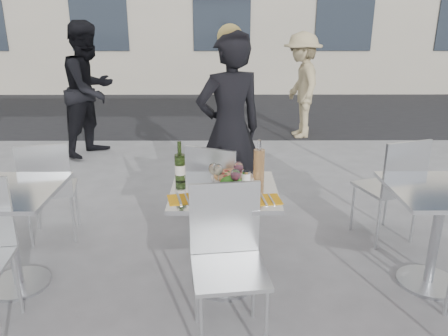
{
  "coord_description": "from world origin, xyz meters",
  "views": [
    {
      "loc": [
        -0.02,
        -2.76,
        1.84
      ],
      "look_at": [
        0.0,
        0.15,
        0.85
      ],
      "focal_mm": 35.0,
      "sensor_mm": 36.0,
      "label": 1
    }
  ],
  "objects_px": {
    "pizza_near": "(221,199)",
    "napkin_right": "(266,199)",
    "pedestrian_b": "(301,86)",
    "napkin_left": "(182,199)",
    "wineglass_red_a": "(235,176)",
    "pizza_far": "(233,176)",
    "chair_far": "(216,189)",
    "wineglass_white_a": "(218,171)",
    "carafe": "(259,163)",
    "side_table_left": "(8,218)",
    "chair_near": "(227,250)",
    "sugar_shaker": "(246,178)",
    "side_chair_rfar": "(394,182)",
    "salad_plate": "(231,184)",
    "pedestrian_a": "(90,90)",
    "side_chair_lfar": "(48,184)",
    "wineglass_white_b": "(213,170)",
    "wine_bottle": "(180,166)",
    "side_table_right": "(439,217)",
    "woman_diner": "(230,131)",
    "wineglass_red_b": "(238,168)",
    "main_table": "(224,217)"
  },
  "relations": [
    {
      "from": "side_chair_rfar",
      "to": "salad_plate",
      "type": "xyz_separation_m",
      "value": [
        -1.38,
        -0.64,
        0.23
      ]
    },
    {
      "from": "side_table_left",
      "to": "carafe",
      "type": "distance_m",
      "value": 1.79
    },
    {
      "from": "sugar_shaker",
      "to": "chair_near",
      "type": "bearing_deg",
      "value": -103.91
    },
    {
      "from": "side_table_right",
      "to": "wineglass_red_a",
      "type": "distance_m",
      "value": 1.46
    },
    {
      "from": "side_table_left",
      "to": "wine_bottle",
      "type": "relative_size",
      "value": 2.54
    },
    {
      "from": "pedestrian_a",
      "to": "pizza_near",
      "type": "relative_size",
      "value": 5.81
    },
    {
      "from": "carafe",
      "to": "pedestrian_b",
      "type": "bearing_deg",
      "value": 76.04
    },
    {
      "from": "wineglass_white_a",
      "to": "wineglass_white_b",
      "type": "bearing_deg",
      "value": 147.8
    },
    {
      "from": "woman_diner",
      "to": "wineglass_red_a",
      "type": "xyz_separation_m",
      "value": [
        0.02,
        -1.15,
        -0.02
      ]
    },
    {
      "from": "chair_near",
      "to": "salad_plate",
      "type": "xyz_separation_m",
      "value": [
        0.03,
        0.49,
        0.23
      ]
    },
    {
      "from": "chair_far",
      "to": "wineglass_white_a",
      "type": "xyz_separation_m",
      "value": [
        0.02,
        -0.46,
        0.32
      ]
    },
    {
      "from": "chair_near",
      "to": "pedestrian_a",
      "type": "bearing_deg",
      "value": 108.95
    },
    {
      "from": "wineglass_white_b",
      "to": "napkin_right",
      "type": "height_order",
      "value": "wineglass_white_b"
    },
    {
      "from": "pedestrian_a",
      "to": "wineglass_red_b",
      "type": "height_order",
      "value": "pedestrian_a"
    },
    {
      "from": "side_table_left",
      "to": "woman_diner",
      "type": "relative_size",
      "value": 0.43
    },
    {
      "from": "wineglass_white_b",
      "to": "chair_far",
      "type": "bearing_deg",
      "value": 88.4
    },
    {
      "from": "side_chair_rfar",
      "to": "wineglass_white_b",
      "type": "xyz_separation_m",
      "value": [
        -1.5,
        -0.56,
        0.31
      ]
    },
    {
      "from": "carafe",
      "to": "side_chair_lfar",
      "type": "bearing_deg",
      "value": 164.42
    },
    {
      "from": "woman_diner",
      "to": "carafe",
      "type": "xyz_separation_m",
      "value": [
        0.19,
        -0.92,
        -0.01
      ]
    },
    {
      "from": "pedestrian_b",
      "to": "napkin_left",
      "type": "distance_m",
      "value": 4.71
    },
    {
      "from": "main_table",
      "to": "pizza_far",
      "type": "distance_m",
      "value": 0.32
    },
    {
      "from": "side_chair_rfar",
      "to": "wineglass_white_a",
      "type": "bearing_deg",
      "value": 3.38
    },
    {
      "from": "side_chair_rfar",
      "to": "pizza_near",
      "type": "xyz_separation_m",
      "value": [
        -1.45,
        -0.84,
        0.21
      ]
    },
    {
      "from": "pizza_near",
      "to": "napkin_right",
      "type": "height_order",
      "value": "pizza_near"
    },
    {
      "from": "pizza_far",
      "to": "wineglass_red_a",
      "type": "relative_size",
      "value": 1.98
    },
    {
      "from": "wineglass_red_a",
      "to": "pizza_far",
      "type": "bearing_deg",
      "value": 92.95
    },
    {
      "from": "wine_bottle",
      "to": "wineglass_red_b",
      "type": "bearing_deg",
      "value": -3.68
    },
    {
      "from": "chair_near",
      "to": "pedestrian_a",
      "type": "relative_size",
      "value": 0.51
    },
    {
      "from": "side_table_left",
      "to": "side_table_right",
      "type": "distance_m",
      "value": 3.0
    },
    {
      "from": "pedestrian_a",
      "to": "napkin_right",
      "type": "distance_m",
      "value": 4.08
    },
    {
      "from": "side_chair_rfar",
      "to": "wineglass_red_b",
      "type": "distance_m",
      "value": 1.46
    },
    {
      "from": "wine_bottle",
      "to": "chair_near",
      "type": "bearing_deg",
      "value": -62.63
    },
    {
      "from": "pedestrian_a",
      "to": "wineglass_white_b",
      "type": "bearing_deg",
      "value": -127.03
    },
    {
      "from": "side_table_right",
      "to": "wineglass_white_b",
      "type": "relative_size",
      "value": 4.76
    },
    {
      "from": "sugar_shaker",
      "to": "carafe",
      "type": "bearing_deg",
      "value": 52.69
    },
    {
      "from": "side_chair_rfar",
      "to": "woman_diner",
      "type": "height_order",
      "value": "woman_diner"
    },
    {
      "from": "woman_diner",
      "to": "wine_bottle",
      "type": "height_order",
      "value": "woman_diner"
    },
    {
      "from": "napkin_left",
      "to": "wineglass_white_a",
      "type": "bearing_deg",
      "value": 34.47
    },
    {
      "from": "side_table_left",
      "to": "pizza_near",
      "type": "bearing_deg",
      "value": -7.51
    },
    {
      "from": "pizza_near",
      "to": "carafe",
      "type": "xyz_separation_m",
      "value": [
        0.27,
        0.39,
        0.11
      ]
    },
    {
      "from": "chair_far",
      "to": "carafe",
      "type": "bearing_deg",
      "value": 155.8
    },
    {
      "from": "side_table_left",
      "to": "wineglass_red_a",
      "type": "distance_m",
      "value": 1.61
    },
    {
      "from": "side_table_left",
      "to": "napkin_right",
      "type": "distance_m",
      "value": 1.79
    },
    {
      "from": "pedestrian_b",
      "to": "carafe",
      "type": "distance_m",
      "value": 4.2
    },
    {
      "from": "side_table_left",
      "to": "carafe",
      "type": "bearing_deg",
      "value": 6.42
    },
    {
      "from": "woman_diner",
      "to": "carafe",
      "type": "bearing_deg",
      "value": 78.16
    },
    {
      "from": "chair_near",
      "to": "carafe",
      "type": "distance_m",
      "value": 0.78
    },
    {
      "from": "pizza_near",
      "to": "napkin_right",
      "type": "distance_m",
      "value": 0.29
    },
    {
      "from": "napkin_left",
      "to": "pizza_near",
      "type": "bearing_deg",
      "value": -16.78
    },
    {
      "from": "chair_near",
      "to": "sugar_shaker",
      "type": "xyz_separation_m",
      "value": [
        0.14,
        0.55,
        0.25
      ]
    }
  ]
}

